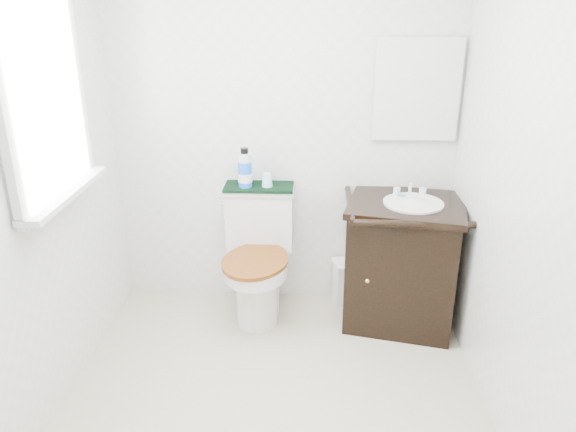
# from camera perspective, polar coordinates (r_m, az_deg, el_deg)

# --- Properties ---
(floor) EXTENTS (2.40, 2.40, 0.00)m
(floor) POSITION_cam_1_polar(r_m,az_deg,el_deg) (3.06, -1.60, -19.04)
(floor) COLOR beige
(floor) RESTS_ON ground
(wall_back) EXTENTS (2.40, 0.00, 2.40)m
(wall_back) POSITION_cam_1_polar(r_m,az_deg,el_deg) (3.61, -0.42, 8.92)
(wall_back) COLOR silver
(wall_back) RESTS_ON ground
(wall_front) EXTENTS (2.40, 0.00, 2.40)m
(wall_front) POSITION_cam_1_polar(r_m,az_deg,el_deg) (1.38, -5.79, -13.72)
(wall_front) COLOR silver
(wall_front) RESTS_ON ground
(wall_left) EXTENTS (0.00, 2.40, 2.40)m
(wall_left) POSITION_cam_1_polar(r_m,az_deg,el_deg) (2.76, -25.29, 2.78)
(wall_left) COLOR silver
(wall_left) RESTS_ON ground
(wall_right) EXTENTS (0.00, 2.40, 2.40)m
(wall_right) POSITION_cam_1_polar(r_m,az_deg,el_deg) (2.61, 22.96, 2.13)
(wall_right) COLOR silver
(wall_right) RESTS_ON ground
(window) EXTENTS (0.02, 0.70, 0.90)m
(window) POSITION_cam_1_polar(r_m,az_deg,el_deg) (2.89, -23.66, 11.00)
(window) COLOR white
(window) RESTS_ON wall_left
(mirror) EXTENTS (0.50, 0.02, 0.60)m
(mirror) POSITION_cam_1_polar(r_m,az_deg,el_deg) (3.59, 12.98, 12.37)
(mirror) COLOR silver
(mirror) RESTS_ON wall_back
(toilet) EXTENTS (0.48, 0.67, 0.83)m
(toilet) POSITION_cam_1_polar(r_m,az_deg,el_deg) (3.68, -3.01, -4.69)
(toilet) COLOR silver
(toilet) RESTS_ON floor
(vanity) EXTENTS (0.80, 0.72, 0.92)m
(vanity) POSITION_cam_1_polar(r_m,az_deg,el_deg) (3.62, 11.59, -4.38)
(vanity) COLOR black
(vanity) RESTS_ON floor
(trash_bin) EXTENTS (0.25, 0.22, 0.31)m
(trash_bin) POSITION_cam_1_polar(r_m,az_deg,el_deg) (3.89, 6.23, -6.67)
(trash_bin) COLOR white
(trash_bin) RESTS_ON floor
(towel) EXTENTS (0.44, 0.22, 0.02)m
(towel) POSITION_cam_1_polar(r_m,az_deg,el_deg) (3.61, -2.97, 2.98)
(towel) COLOR black
(towel) RESTS_ON toilet
(mouthwash_bottle) EXTENTS (0.09, 0.09, 0.25)m
(mouthwash_bottle) POSITION_cam_1_polar(r_m,az_deg,el_deg) (3.56, -4.40, 4.76)
(mouthwash_bottle) COLOR blue
(mouthwash_bottle) RESTS_ON towel
(cup) EXTENTS (0.07, 0.07, 0.09)m
(cup) POSITION_cam_1_polar(r_m,az_deg,el_deg) (3.57, -2.13, 3.68)
(cup) COLOR #9BDFFE
(cup) RESTS_ON towel
(soap_bar) EXTENTS (0.07, 0.05, 0.02)m
(soap_bar) POSITION_cam_1_polar(r_m,az_deg,el_deg) (3.54, 11.42, 2.03)
(soap_bar) COLOR #176E71
(soap_bar) RESTS_ON vanity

